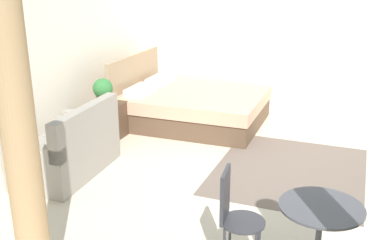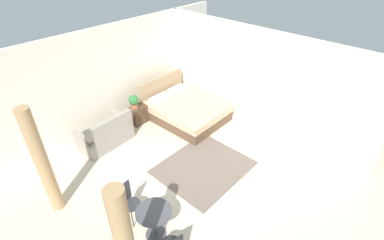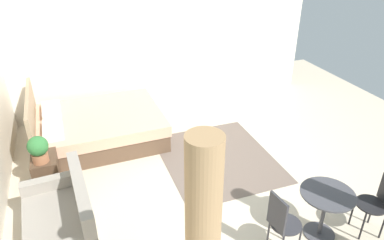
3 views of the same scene
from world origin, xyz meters
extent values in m
cube|color=beige|center=(0.00, 0.00, -0.01)|extent=(8.77, 9.57, 0.02)
cube|color=silver|center=(0.00, 3.28, 1.44)|extent=(8.77, 0.12, 2.88)
cube|color=silver|center=(2.88, 0.00, 1.44)|extent=(0.12, 6.57, 2.88)
cube|color=#66564C|center=(0.38, -0.14, 0.00)|extent=(2.16, 1.85, 0.01)
cube|color=brown|center=(1.72, 1.67, 0.16)|extent=(1.80, 2.21, 0.32)
cube|color=tan|center=(1.72, 1.67, 0.43)|extent=(1.84, 2.25, 0.21)
cube|color=#997F60|center=(1.70, 2.78, 0.55)|extent=(1.82, 0.09, 1.09)
cube|color=silver|center=(1.32, 2.47, 0.59)|extent=(0.64, 0.33, 0.12)
cube|color=silver|center=(2.09, 2.48, 0.59)|extent=(0.64, 0.33, 0.12)
cube|color=gray|center=(-0.71, 2.49, 0.22)|extent=(1.43, 0.87, 0.44)
cube|color=gray|center=(-0.69, 2.16, 0.67)|extent=(1.40, 0.22, 0.46)
cube|color=gray|center=(-0.08, 2.52, 0.53)|extent=(0.19, 0.80, 0.17)
cube|color=gray|center=(-1.33, 2.45, 0.53)|extent=(0.19, 0.80, 0.17)
cube|color=#473323|center=(0.58, 2.63, 0.27)|extent=(0.52, 0.37, 0.54)
cylinder|color=#935B3D|center=(0.48, 2.65, 0.61)|extent=(0.23, 0.23, 0.14)
sphere|color=#2D6B33|center=(0.48, 2.65, 0.81)|extent=(0.29, 0.29, 0.29)
cylinder|color=#3F3F44|center=(-1.68, -0.70, 0.01)|extent=(0.40, 0.40, 0.02)
cylinder|color=#3F3F44|center=(-1.68, -0.70, 0.33)|extent=(0.05, 0.05, 0.66)
cylinder|color=#3F3F44|center=(-1.68, -0.70, 0.67)|extent=(0.67, 0.67, 0.02)
cylinder|color=#2D2D33|center=(-1.86, -0.23, 0.21)|extent=(0.02, 0.02, 0.43)
cylinder|color=#2D2D33|center=(-1.60, -0.20, 0.21)|extent=(0.02, 0.02, 0.43)
cylinder|color=#2D2D33|center=(-1.89, 0.03, 0.21)|extent=(0.02, 0.02, 0.43)
cylinder|color=#2D2D33|center=(-1.63, 0.06, 0.21)|extent=(0.02, 0.02, 0.43)
cylinder|color=#2D2D33|center=(-1.74, -0.08, 0.44)|extent=(0.42, 0.42, 0.02)
cube|color=#2D2D33|center=(-1.76, 0.08, 0.67)|extent=(0.30, 0.06, 0.45)
cylinder|color=tan|center=(-2.63, 1.35, 1.23)|extent=(0.25, 0.25, 2.46)
camera|label=1|loc=(-4.95, -0.87, 2.45)|focal=41.64mm
camera|label=2|loc=(-3.69, -3.49, 4.93)|focal=26.63mm
camera|label=3|loc=(-4.31, 2.05, 3.54)|focal=33.25mm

